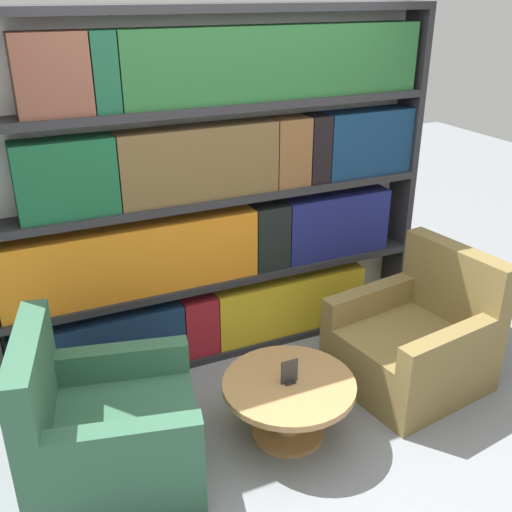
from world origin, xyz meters
TOP-DOWN VIEW (x-y plane):
  - ground_plane at (0.00, 0.00)m, footprint 14.00×14.00m
  - bookshelf at (0.00, 1.22)m, footprint 3.06×0.30m
  - armchair_left at (-1.04, 0.30)m, footprint 1.05×1.00m
  - armchair_right at (1.04, 0.30)m, footprint 0.99×0.93m
  - coffee_table at (-0.00, 0.16)m, footprint 0.78×0.78m
  - table_sign at (-0.00, 0.16)m, footprint 0.10×0.06m

SIDE VIEW (x-z plane):
  - ground_plane at x=0.00m, z-range 0.00..0.00m
  - coffee_table at x=0.00m, z-range 0.08..0.46m
  - armchair_left at x=-1.04m, z-range -0.16..0.75m
  - armchair_right at x=1.04m, z-range -0.16..0.75m
  - table_sign at x=0.00m, z-range 0.37..0.52m
  - bookshelf at x=0.00m, z-range -0.02..2.36m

